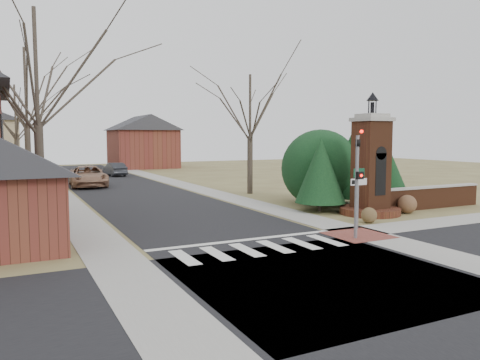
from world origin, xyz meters
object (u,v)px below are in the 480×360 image
sign_post (358,186)px  pickup_truck (88,176)px  brick_gate_monument (371,174)px  traffic_signal_pole (357,175)px  distant_car (115,169)px

sign_post → pickup_truck: sign_post is taller
sign_post → brick_gate_monument: 4.55m
traffic_signal_pole → sign_post: 2.02m
pickup_truck → sign_post: bearing=-68.3°
brick_gate_monument → distant_car: bearing=102.9°
brick_gate_monument → pickup_truck: size_ratio=1.05×
sign_post → pickup_truck: bearing=108.1°
sign_post → pickup_truck: size_ratio=0.45×
brick_gate_monument → pickup_truck: bearing=118.0°
pickup_truck → distant_car: 10.71m
pickup_truck → distant_car: bearing=70.6°
traffic_signal_pole → pickup_truck: traffic_signal_pole is taller
distant_car → pickup_truck: bearing=61.5°
distant_car → brick_gate_monument: bearing=97.5°
sign_post → distant_car: sign_post is taller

